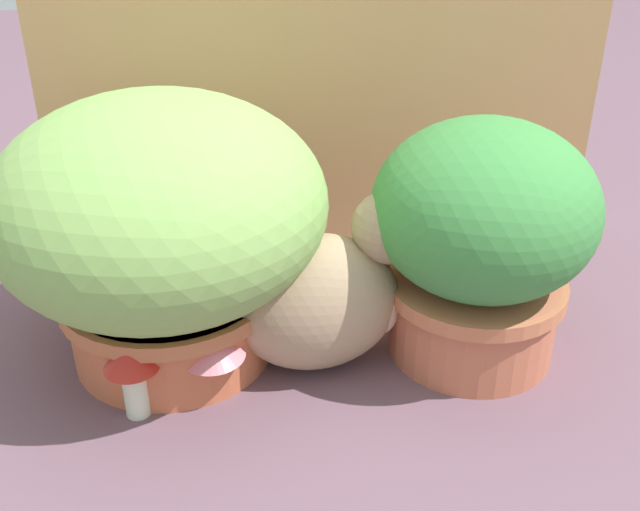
{
  "coord_description": "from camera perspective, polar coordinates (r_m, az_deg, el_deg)",
  "views": [
    {
      "loc": [
        -0.07,
        -0.88,
        0.73
      ],
      "look_at": [
        0.05,
        0.1,
        0.18
      ],
      "focal_mm": 42.44,
      "sensor_mm": 36.0,
      "label": 1
    }
  ],
  "objects": [
    {
      "name": "ground_plane",
      "position": [
        1.15,
        -1.67,
        -10.51
      ],
      "size": [
        6.0,
        6.0,
        0.0
      ],
      "primitive_type": "plane",
      "color": "#674A59"
    },
    {
      "name": "cardboard_backdrop",
      "position": [
        1.41,
        0.54,
        18.03
      ],
      "size": [
        1.05,
        0.03,
        0.92
      ],
      "primitive_type": "cube",
      "color": "tan",
      "rests_on": "ground"
    },
    {
      "name": "grass_planter",
      "position": [
        1.14,
        -11.87,
        2.42
      ],
      "size": [
        0.5,
        0.5,
        0.42
      ],
      "color": "#C36340",
      "rests_on": "ground"
    },
    {
      "name": "leafy_planter",
      "position": [
        1.16,
        12.06,
        1.4
      ],
      "size": [
        0.34,
        0.34,
        0.38
      ],
      "color": "#C06649",
      "rests_on": "ground"
    },
    {
      "name": "cat",
      "position": [
        1.15,
        0.45,
        -2.93
      ],
      "size": [
        0.38,
        0.2,
        0.32
      ],
      "color": "tan",
      "rests_on": "ground"
    },
    {
      "name": "mushroom_ornament_red",
      "position": [
        1.09,
        -13.98,
        -8.06
      ],
      "size": [
        0.08,
        0.08,
        0.12
      ],
      "color": "silver",
      "rests_on": "ground"
    },
    {
      "name": "mushroom_ornament_pink",
      "position": [
        1.11,
        -8.17,
        -7.04
      ],
      "size": [
        0.1,
        0.1,
        0.11
      ],
      "color": "silver",
      "rests_on": "ground"
    }
  ]
}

